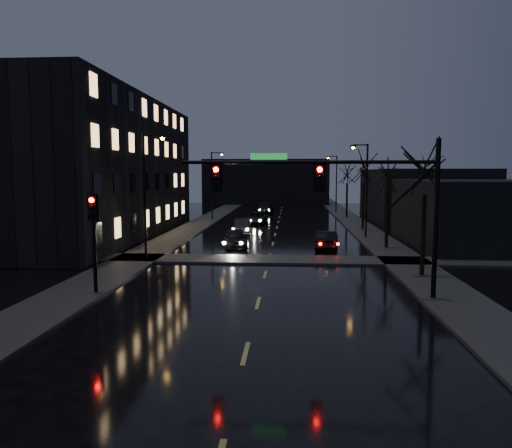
% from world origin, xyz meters
% --- Properties ---
extents(ground, '(160.00, 160.00, 0.00)m').
position_xyz_m(ground, '(0.00, 0.00, 0.00)').
color(ground, black).
rests_on(ground, ground).
extents(sidewalk_left, '(3.00, 140.00, 0.12)m').
position_xyz_m(sidewalk_left, '(-8.50, 35.00, 0.06)').
color(sidewalk_left, '#2D2D2B').
rests_on(sidewalk_left, ground).
extents(sidewalk_right, '(3.00, 140.00, 0.12)m').
position_xyz_m(sidewalk_right, '(8.50, 35.00, 0.06)').
color(sidewalk_right, '#2D2D2B').
rests_on(sidewalk_right, ground).
extents(sidewalk_cross, '(40.00, 3.00, 0.12)m').
position_xyz_m(sidewalk_cross, '(0.00, 18.50, 0.06)').
color(sidewalk_cross, '#2D2D2B').
rests_on(sidewalk_cross, ground).
extents(apartment_block, '(12.00, 30.00, 12.00)m').
position_xyz_m(apartment_block, '(-16.50, 30.00, 6.00)').
color(apartment_block, black).
rests_on(apartment_block, ground).
extents(commercial_right_near, '(10.00, 14.00, 5.00)m').
position_xyz_m(commercial_right_near, '(15.50, 26.00, 2.50)').
color(commercial_right_near, black).
rests_on(commercial_right_near, ground).
extents(commercial_right_far, '(12.00, 18.00, 6.00)m').
position_xyz_m(commercial_right_far, '(17.00, 48.00, 3.00)').
color(commercial_right_far, black).
rests_on(commercial_right_far, ground).
extents(far_block, '(22.00, 10.00, 8.00)m').
position_xyz_m(far_block, '(-3.00, 78.00, 4.00)').
color(far_block, black).
rests_on(far_block, ground).
extents(signal_mast, '(11.11, 0.41, 7.00)m').
position_xyz_m(signal_mast, '(3.85, 9.00, 4.87)').
color(signal_mast, black).
rests_on(signal_mast, ground).
extents(signal_pole_left, '(0.35, 0.41, 4.53)m').
position_xyz_m(signal_pole_left, '(-7.50, 8.99, 3.01)').
color(signal_pole_left, black).
rests_on(signal_pole_left, ground).
extents(tree_near, '(3.52, 3.52, 8.08)m').
position_xyz_m(tree_near, '(8.40, 14.00, 6.22)').
color(tree_near, black).
rests_on(tree_near, ground).
extents(tree_mid_a, '(3.30, 3.30, 7.58)m').
position_xyz_m(tree_mid_a, '(8.40, 24.00, 5.83)').
color(tree_mid_a, black).
rests_on(tree_mid_a, ground).
extents(tree_mid_b, '(3.74, 3.74, 8.59)m').
position_xyz_m(tree_mid_b, '(8.40, 36.00, 6.61)').
color(tree_mid_b, black).
rests_on(tree_mid_b, ground).
extents(tree_far, '(3.43, 3.43, 7.88)m').
position_xyz_m(tree_far, '(8.40, 50.00, 6.06)').
color(tree_far, black).
rests_on(tree_far, ground).
extents(streetlight_l_near, '(1.53, 0.28, 8.00)m').
position_xyz_m(streetlight_l_near, '(-7.58, 18.00, 4.77)').
color(streetlight_l_near, black).
rests_on(streetlight_l_near, ground).
extents(streetlight_l_far, '(1.53, 0.28, 8.00)m').
position_xyz_m(streetlight_l_far, '(-7.58, 45.00, 4.77)').
color(streetlight_l_far, black).
rests_on(streetlight_l_far, ground).
extents(streetlight_r_mid, '(1.53, 0.28, 8.00)m').
position_xyz_m(streetlight_r_mid, '(7.58, 30.00, 4.77)').
color(streetlight_r_mid, black).
rests_on(streetlight_r_mid, ground).
extents(streetlight_r_far, '(1.53, 0.28, 8.00)m').
position_xyz_m(streetlight_r_far, '(7.58, 58.00, 4.77)').
color(streetlight_r_far, black).
rests_on(streetlight_r_far, ground).
extents(oncoming_car_a, '(2.20, 4.35, 1.42)m').
position_xyz_m(oncoming_car_a, '(-2.69, 23.88, 0.71)').
color(oncoming_car_a, black).
rests_on(oncoming_car_a, ground).
extents(oncoming_car_b, '(1.65, 4.20, 1.36)m').
position_xyz_m(oncoming_car_b, '(-2.98, 32.37, 0.68)').
color(oncoming_car_b, black).
rests_on(oncoming_car_b, ground).
extents(oncoming_car_c, '(2.56, 4.88, 1.31)m').
position_xyz_m(oncoming_car_c, '(-2.38, 40.88, 0.66)').
color(oncoming_car_c, black).
rests_on(oncoming_car_c, ground).
extents(oncoming_car_d, '(2.33, 5.23, 1.49)m').
position_xyz_m(oncoming_car_d, '(-2.09, 55.35, 0.75)').
color(oncoming_car_d, black).
rests_on(oncoming_car_d, ground).
extents(lead_car, '(1.99, 4.30, 1.37)m').
position_xyz_m(lead_car, '(4.02, 23.47, 0.68)').
color(lead_car, black).
rests_on(lead_car, ground).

